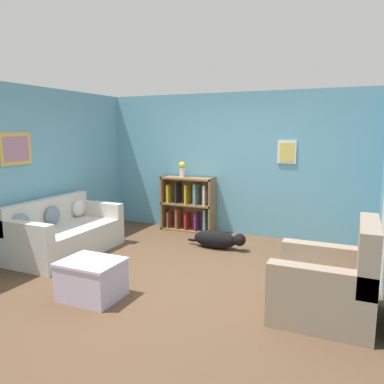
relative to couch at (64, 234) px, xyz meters
name	(u,v)px	position (x,y,z in m)	size (l,w,h in m)	color
ground_plane	(180,272)	(2.01, 0.03, -0.31)	(14.00, 14.00, 0.00)	brown
wall_back	(233,164)	(2.02, 2.28, 0.99)	(5.60, 0.13, 2.60)	#609EB7
wall_left	(35,170)	(-0.53, 0.02, 0.99)	(0.13, 5.00, 2.60)	#609EB7
couch	(64,234)	(0.00, 0.00, 0.00)	(0.95, 1.75, 0.85)	beige
bookshelf	(189,204)	(1.21, 2.06, 0.20)	(1.04, 0.33, 1.04)	olive
recliner_chair	(330,284)	(3.97, -0.47, 0.04)	(0.98, 0.96, 1.04)	gray
coffee_table	(92,278)	(1.44, -1.12, -0.07)	(0.68, 0.55, 0.45)	#BCB2D1
dog	(218,239)	(2.13, 1.21, -0.16)	(1.04, 0.27, 0.30)	black
vase	(182,168)	(1.09, 2.04, 0.89)	(0.13, 0.13, 0.29)	silver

